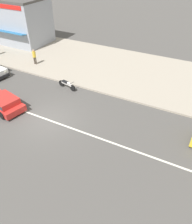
# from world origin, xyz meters

# --- Properties ---
(ground_plane) EXTENTS (160.00, 160.00, 0.00)m
(ground_plane) POSITION_xyz_m (0.00, 0.00, 0.00)
(ground_plane) COLOR #4C4947
(lane_centre_stripe) EXTENTS (50.40, 0.14, 0.01)m
(lane_centre_stripe) POSITION_xyz_m (0.00, 0.00, 0.00)
(lane_centre_stripe) COLOR silver
(lane_centre_stripe) RESTS_ON ground
(kerb_strip) EXTENTS (68.00, 10.00, 0.15)m
(kerb_strip) POSITION_xyz_m (0.00, 9.99, 0.07)
(kerb_strip) COLOR #9E9384
(kerb_strip) RESTS_ON ground
(hatchback_red_1) EXTENTS (4.08, 2.44, 1.10)m
(hatchback_red_1) POSITION_xyz_m (-3.81, -0.39, 0.59)
(hatchback_red_1) COLOR red
(hatchback_red_1) RESTS_ON ground
(motorcycle_0) EXTENTS (1.90, 0.62, 0.80)m
(motorcycle_0) POSITION_xyz_m (-1.17, 4.36, 0.42)
(motorcycle_0) COLOR black
(motorcycle_0) RESTS_ON ground
(pedestrian_near_clock) EXTENTS (0.34, 0.34, 1.57)m
(pedestrian_near_clock) POSITION_xyz_m (-6.78, 6.84, 1.06)
(pedestrian_near_clock) COLOR #4C4238
(pedestrian_near_clock) RESTS_ON kerb_strip
(shopfront_mid_block) EXTENTS (5.41, 5.68, 5.24)m
(shopfront_mid_block) POSITION_xyz_m (-12.00, 11.62, 2.78)
(shopfront_mid_block) COLOR #999EA8
(shopfront_mid_block) RESTS_ON kerb_strip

